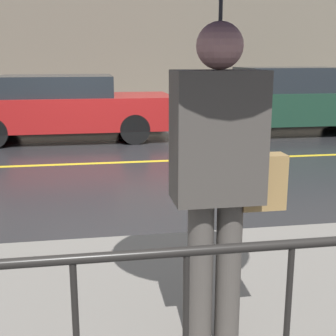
{
  "coord_description": "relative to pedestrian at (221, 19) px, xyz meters",
  "views": [
    {
      "loc": [
        -0.31,
        -7.82,
        1.75
      ],
      "look_at": [
        0.71,
        -1.79,
        0.3
      ],
      "focal_mm": 50.0,
      "sensor_mm": 36.0,
      "label": 1
    }
  ],
  "objects": [
    {
      "name": "car_red",
      "position": [
        -1.18,
        8.05,
        -1.21
      ],
      "size": [
        4.53,
        1.85,
        1.38
      ],
      "color": "maroon",
      "rests_on": "ground_plane"
    },
    {
      "name": "car_dark_green",
      "position": [
        4.13,
        8.05,
        -1.15
      ],
      "size": [
        4.52,
        1.73,
        1.53
      ],
      "color": "#193828",
      "rests_on": "ground_plane"
    },
    {
      "name": "lane_marking",
      "position": [
        -0.34,
        5.5,
        -1.92
      ],
      "size": [
        25.2,
        0.12,
        0.01
      ],
      "color": "gold",
      "rests_on": "ground_plane"
    },
    {
      "name": "ground_plane",
      "position": [
        -0.34,
        5.5,
        -1.93
      ],
      "size": [
        80.0,
        80.0,
        0.0
      ],
      "primitive_type": "plane",
      "color": "#262628"
    },
    {
      "name": "sidewalk_far",
      "position": [
        -0.34,
        10.3,
        -1.86
      ],
      "size": [
        28.0,
        2.07,
        0.14
      ],
      "color": "slate",
      "rests_on": "ground_plane"
    },
    {
      "name": "pedestrian",
      "position": [
        0.0,
        0.0,
        0.0
      ],
      "size": [
        1.16,
        1.16,
        2.22
      ],
      "color": "#4C4742",
      "rests_on": "sidewalk_near"
    },
    {
      "name": "building_storefront",
      "position": [
        -0.34,
        11.48,
        0.58
      ],
      "size": [
        28.0,
        0.3,
        5.02
      ],
      "color": "#706656",
      "rests_on": "ground_plane"
    },
    {
      "name": "sidewalk_near",
      "position": [
        -0.34,
        0.32,
        -1.86
      ],
      "size": [
        28.0,
        2.84,
        0.14
      ],
      "color": "slate",
      "rests_on": "ground_plane"
    }
  ]
}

